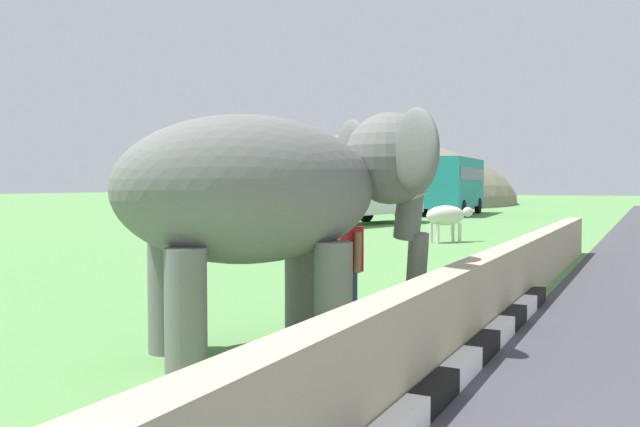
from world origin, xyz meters
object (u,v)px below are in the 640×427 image
elephant (279,193)px  bus_teal (452,181)px  cow_near (447,216)px  bus_white (346,181)px  person_handler (348,262)px

elephant → bus_teal: bus_teal is taller
bus_teal → cow_near: bus_teal is taller
bus_teal → elephant: bearing=-167.7°
bus_white → cow_near: (-6.67, -6.71, -1.21)m
cow_near → elephant: bearing=-171.4°
person_handler → bus_white: size_ratio=0.17×
elephant → bus_white: bearing=22.7°
elephant → person_handler: (1.19, -0.34, -0.92)m
bus_white → bus_teal: 12.53m
bus_white → cow_near: bearing=-134.8°
elephant → bus_teal: 34.59m
bus_white → bus_teal: size_ratio=1.16×
person_handler → cow_near: bearing=10.8°
bus_teal → person_handler: bearing=-166.7°
elephant → bus_teal: size_ratio=0.47×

